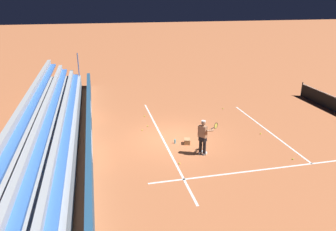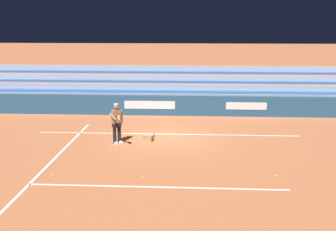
{
  "view_description": "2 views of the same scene",
  "coord_description": "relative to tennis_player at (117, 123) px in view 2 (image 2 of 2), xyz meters",
  "views": [
    {
      "loc": [
        15.46,
        -3.77,
        7.13
      ],
      "look_at": [
        -0.19,
        -0.19,
        1.25
      ],
      "focal_mm": 35.0,
      "sensor_mm": 36.0,
      "label": 1
    },
    {
      "loc": [
        -0.96,
        16.93,
        5.04
      ],
      "look_at": [
        -0.02,
        -0.4,
        0.91
      ],
      "focal_mm": 42.0,
      "sensor_mm": 36.0,
      "label": 2
    }
  ],
  "objects": [
    {
      "name": "ground_plane",
      "position": [
        -2.08,
        -0.99,
        -0.89
      ],
      "size": [
        160.0,
        160.0,
        0.0
      ],
      "primitive_type": "plane",
      "color": "#B7663D"
    },
    {
      "name": "court_baseline_white",
      "position": [
        -2.08,
        -1.49,
        -0.89
      ],
      "size": [
        12.0,
        0.1,
        0.01
      ],
      "primitive_type": "cube",
      "color": "white",
      "rests_on": "ground"
    },
    {
      "name": "court_sideline_white",
      "position": [
        2.03,
        3.01,
        -0.89
      ],
      "size": [
        0.1,
        12.0,
        0.01
      ],
      "primitive_type": "cube",
      "color": "white",
      "rests_on": "ground"
    },
    {
      "name": "court_service_line_white",
      "position": [
        -2.08,
        4.51,
        -0.89
      ],
      "size": [
        8.22,
        0.1,
        0.01
      ],
      "primitive_type": "cube",
      "color": "white",
      "rests_on": "ground"
    },
    {
      "name": "back_wall_sponsor_board",
      "position": [
        -2.08,
        -5.26,
        -0.34
      ],
      "size": [
        24.07,
        0.25,
        1.1
      ],
      "color": "navy",
      "rests_on": "ground"
    },
    {
      "name": "bleacher_stand",
      "position": [
        -2.08,
        -7.09,
        -0.17
      ],
      "size": [
        22.87,
        2.4,
        2.95
      ],
      "color": "#9EA3A8",
      "rests_on": "ground"
    },
    {
      "name": "tennis_player",
      "position": [
        0.0,
        0.0,
        0.0
      ],
      "size": [
        0.63,
        1.05,
        1.71
      ],
      "color": "black",
      "rests_on": "ground"
    },
    {
      "name": "ball_box_cardboard",
      "position": [
        -1.29,
        -0.4,
        -0.76
      ],
      "size": [
        0.46,
        0.39,
        0.26
      ],
      "primitive_type": "cube",
      "rotation": [
        0.0,
        0.0,
        -0.27
      ],
      "color": "#A87F51",
      "rests_on": "ground"
    },
    {
      "name": "tennis_ball_on_baseline",
      "position": [
        -6.01,
        3.45,
        -0.86
      ],
      "size": [
        0.07,
        0.07,
        0.07
      ],
      "primitive_type": "sphere",
      "color": "#CCE533",
      "rests_on": "ground"
    },
    {
      "name": "tennis_ball_far_right",
      "position": [
        -1.56,
        3.87,
        -0.86
      ],
      "size": [
        0.07,
        0.07,
        0.07
      ],
      "primitive_type": "sphere",
      "color": "#CCE533",
      "rests_on": "ground"
    },
    {
      "name": "tennis_ball_far_left",
      "position": [
        1.49,
        3.89,
        -0.86
      ],
      "size": [
        0.07,
        0.07,
        0.07
      ],
      "primitive_type": "sphere",
      "color": "#CCE533",
      "rests_on": "ground"
    },
    {
      "name": "tennis_ball_midcourt",
      "position": [
        0.72,
        -1.34,
        -0.86
      ],
      "size": [
        0.07,
        0.07,
        0.07
      ],
      "primitive_type": "sphere",
      "color": "#CCE533",
      "rests_on": "ground"
    },
    {
      "name": "tennis_ball_stray_back",
      "position": [
        -4.04,
        -1.99,
        -0.86
      ],
      "size": [
        0.07,
        0.07,
        0.07
      ],
      "primitive_type": "sphere",
      "color": "#CCE533",
      "rests_on": "ground"
    },
    {
      "name": "tennis_ball_by_box",
      "position": [
        -5.72,
        -1.89,
        -0.86
      ],
      "size": [
        0.07,
        0.07,
        0.07
      ],
      "primitive_type": "sphere",
      "color": "#CCE533",
      "rests_on": "ground"
    },
    {
      "name": "tennis_ball_near_player",
      "position": [
        -3.51,
        -2.4,
        -0.86
      ],
      "size": [
        0.07,
        0.07,
        0.07
      ],
      "primitive_type": "sphere",
      "color": "#CCE533",
      "rests_on": "ground"
    },
    {
      "name": "water_bottle",
      "position": [
        -1.47,
        -1.0,
        -0.78
      ],
      "size": [
        0.07,
        0.07,
        0.22
      ],
      "primitive_type": "cylinder",
      "color": "#33B2E5",
      "rests_on": "ground"
    }
  ]
}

